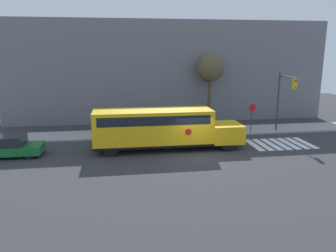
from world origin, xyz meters
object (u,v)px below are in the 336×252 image
at_px(school_bus, 161,127).
at_px(tree_near_sidewalk, 210,69).
at_px(stop_sign, 252,115).
at_px(parked_car, 9,146).
at_px(traffic_light, 283,95).

xyz_separation_m(school_bus, tree_near_sidewalk, (5.74, 7.89, 3.67)).
bearing_deg(tree_near_sidewalk, school_bus, -126.04).
bearing_deg(tree_near_sidewalk, stop_sign, -60.88).
distance_m(stop_sign, tree_near_sidewalk, 6.32).
xyz_separation_m(parked_car, traffic_light, (21.02, 3.00, 2.69)).
bearing_deg(parked_car, traffic_light, 8.11).
xyz_separation_m(school_bus, parked_car, (-10.28, -0.09, -0.96)).
xyz_separation_m(school_bus, stop_sign, (8.25, 3.38, 0.02)).
relative_size(school_bus, parked_car, 2.60).
relative_size(parked_car, tree_near_sidewalk, 0.61).
bearing_deg(stop_sign, tree_near_sidewalk, 119.12).
height_order(parked_car, tree_near_sidewalk, tree_near_sidewalk).
relative_size(traffic_light, tree_near_sidewalk, 0.77).
distance_m(parked_car, stop_sign, 18.88).
xyz_separation_m(parked_car, stop_sign, (18.53, 3.47, 0.97)).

